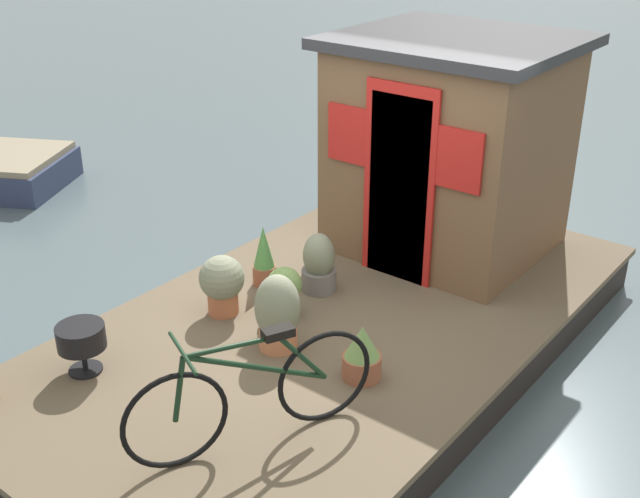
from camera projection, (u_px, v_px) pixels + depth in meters
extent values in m
plane|color=#4C5B60|center=(334.00, 356.00, 6.82)|extent=(60.00, 60.00, 0.00)
cube|color=brown|center=(335.00, 319.00, 6.66)|extent=(5.80, 3.13, 0.06)
cube|color=black|center=(334.00, 339.00, 6.75)|extent=(5.68, 3.07, 0.34)
cube|color=brown|center=(450.00, 151.00, 7.50)|extent=(1.70, 1.85, 1.96)
cube|color=#28282B|center=(458.00, 41.00, 7.05)|extent=(1.90, 2.05, 0.10)
cube|color=maroon|center=(399.00, 190.00, 6.94)|extent=(0.04, 0.60, 1.70)
cube|color=red|center=(399.00, 185.00, 6.91)|extent=(0.03, 0.72, 1.80)
cube|color=red|center=(458.00, 160.00, 6.45)|extent=(0.03, 0.44, 0.52)
cube|color=red|center=(349.00, 134.00, 7.07)|extent=(0.03, 0.44, 0.52)
torus|color=black|center=(175.00, 421.00, 4.84)|extent=(0.64, 0.32, 0.69)
torus|color=black|center=(325.00, 377.00, 5.26)|extent=(0.64, 0.32, 0.69)
cylinder|color=black|center=(258.00, 367.00, 4.97)|extent=(0.89, 0.44, 0.47)
cylinder|color=black|center=(232.00, 347.00, 4.81)|extent=(0.58, 0.29, 0.06)
cylinder|color=black|center=(302.00, 357.00, 5.10)|extent=(0.34, 0.18, 0.43)
cylinder|color=black|center=(179.00, 390.00, 4.76)|extent=(0.12, 0.08, 0.45)
cube|color=black|center=(278.00, 333.00, 4.93)|extent=(0.22, 0.18, 0.06)
cylinder|color=black|center=(183.00, 353.00, 4.67)|extent=(0.23, 0.46, 0.02)
cylinder|color=#C6754C|center=(278.00, 338.00, 6.18)|extent=(0.30, 0.30, 0.16)
ellipsoid|color=gray|center=(277.00, 308.00, 6.06)|extent=(0.36, 0.36, 0.55)
cylinder|color=#935138|center=(264.00, 275.00, 7.12)|extent=(0.21, 0.21, 0.18)
cone|color=#4C8942|center=(264.00, 247.00, 7.00)|extent=(0.19, 0.19, 0.39)
cylinder|color=#B2603D|center=(223.00, 302.00, 6.66)|extent=(0.26, 0.26, 0.20)
sphere|color=gray|center=(222.00, 278.00, 6.56)|extent=(0.38, 0.38, 0.38)
cylinder|color=slate|center=(319.00, 280.00, 7.02)|extent=(0.31, 0.31, 0.20)
ellipsoid|color=gray|center=(319.00, 255.00, 6.92)|extent=(0.28, 0.28, 0.41)
cylinder|color=#38383D|center=(285.00, 304.00, 6.64)|extent=(0.24, 0.24, 0.18)
sphere|color=#70934C|center=(284.00, 284.00, 6.56)|extent=(0.30, 0.30, 0.30)
cylinder|color=#935138|center=(362.00, 366.00, 5.81)|extent=(0.29, 0.29, 0.18)
cone|color=#70934C|center=(362.00, 342.00, 5.72)|extent=(0.26, 0.26, 0.25)
cylinder|color=black|center=(81.00, 337.00, 5.79)|extent=(0.36, 0.36, 0.18)
cylinder|color=black|center=(84.00, 359.00, 5.87)|extent=(0.04, 0.04, 0.21)
cylinder|color=black|center=(86.00, 369.00, 5.92)|extent=(0.25, 0.25, 0.02)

